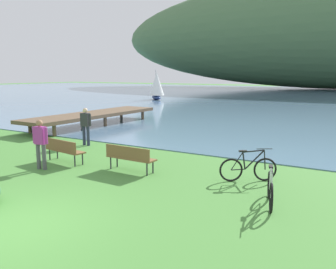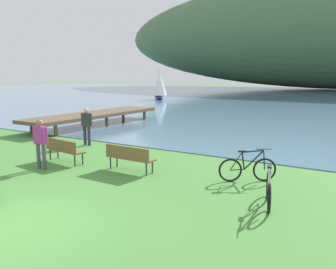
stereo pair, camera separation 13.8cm
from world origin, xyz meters
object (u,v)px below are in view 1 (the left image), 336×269
at_px(bicycle_leaning_near_bench, 248,169).
at_px(person_on_the_grass, 40,141).
at_px(person_at_shoreline, 86,124).
at_px(bicycle_beside_path, 270,190).
at_px(park_bench_further_along, 63,149).
at_px(sailboat_nearest_to_shore, 157,86).
at_px(park_bench_near_camera, 130,156).

bearing_deg(bicycle_leaning_near_bench, person_on_the_grass, -160.49).
height_order(bicycle_leaning_near_bench, person_at_shoreline, person_at_shoreline).
bearing_deg(person_on_the_grass, bicycle_beside_path, 4.80).
xyz_separation_m(park_bench_further_along, bicycle_leaning_near_bench, (6.55, 1.27, -0.12)).
distance_m(bicycle_beside_path, person_at_shoreline, 9.85).
bearing_deg(sailboat_nearest_to_shore, person_on_the_grass, -63.96).
bearing_deg(person_on_the_grass, sailboat_nearest_to_shore, 116.04).
bearing_deg(park_bench_further_along, person_on_the_grass, -87.45).
bearing_deg(sailboat_nearest_to_shore, park_bench_further_along, -63.22).
distance_m(park_bench_near_camera, sailboat_nearest_to_shore, 33.13).
relative_size(park_bench_near_camera, sailboat_nearest_to_shore, 0.50).
xyz_separation_m(park_bench_near_camera, bicycle_beside_path, (4.87, -0.68, -0.12)).
xyz_separation_m(park_bench_further_along, sailboat_nearest_to_shore, (-14.41, 28.56, 1.24)).
bearing_deg(bicycle_beside_path, person_on_the_grass, -175.20).
xyz_separation_m(person_on_the_grass, sailboat_nearest_to_shore, (-14.46, 29.60, 0.78)).
distance_m(park_bench_near_camera, bicycle_beside_path, 4.92).
relative_size(person_on_the_grass, sailboat_nearest_to_shore, 0.47).
bearing_deg(park_bench_further_along, park_bench_near_camera, 5.83).
distance_m(person_at_shoreline, person_on_the_grass, 4.22).
distance_m(bicycle_beside_path, person_on_the_grass, 7.68).
height_order(park_bench_near_camera, bicycle_leaning_near_bench, bicycle_leaning_near_bench).
xyz_separation_m(bicycle_leaning_near_bench, person_on_the_grass, (-6.51, -2.30, 0.58)).
xyz_separation_m(bicycle_leaning_near_bench, bicycle_beside_path, (1.13, -1.66, 0.00)).
height_order(bicycle_leaning_near_bench, sailboat_nearest_to_shore, sailboat_nearest_to_shore).
relative_size(bicycle_beside_path, person_on_the_grass, 1.00).
height_order(park_bench_near_camera, sailboat_nearest_to_shore, sailboat_nearest_to_shore).
bearing_deg(person_on_the_grass, park_bench_further_along, 92.55).
height_order(park_bench_further_along, person_at_shoreline, person_at_shoreline).
xyz_separation_m(bicycle_leaning_near_bench, person_at_shoreline, (-8.16, 1.58, 0.58)).
distance_m(bicycle_leaning_near_bench, person_at_shoreline, 8.33).
relative_size(bicycle_beside_path, person_at_shoreline, 1.00).
relative_size(bicycle_leaning_near_bench, person_at_shoreline, 0.87).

